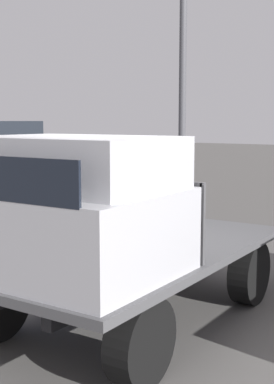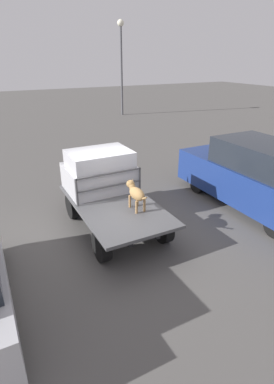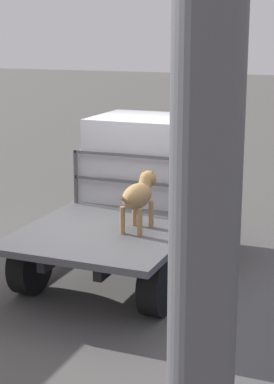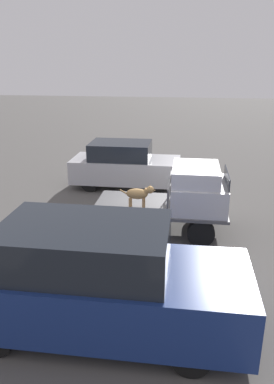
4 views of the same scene
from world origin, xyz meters
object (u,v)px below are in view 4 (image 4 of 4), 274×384
(parked_pickup_far, at_px, (97,281))
(parked_sedan, at_px, (125,165))
(dog, at_px, (140,194))
(flatbed_truck, at_px, (160,211))

(parked_pickup_far, bearing_deg, parked_sedan, 95.08)
(dog, xyz_separation_m, parked_pickup_far, (-0.23, -3.97, -0.20))
(parked_sedan, relative_size, parked_pickup_far, 0.79)
(parked_pickup_far, bearing_deg, dog, 85.59)
(flatbed_truck, height_order, parked_sedan, parked_sedan)
(parked_sedan, bearing_deg, dog, -72.09)
(parked_sedan, bearing_deg, parked_pickup_far, -81.09)
(flatbed_truck, relative_size, dog, 3.73)
(flatbed_truck, height_order, dog, dog)
(parked_sedan, bearing_deg, flatbed_truck, -63.30)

